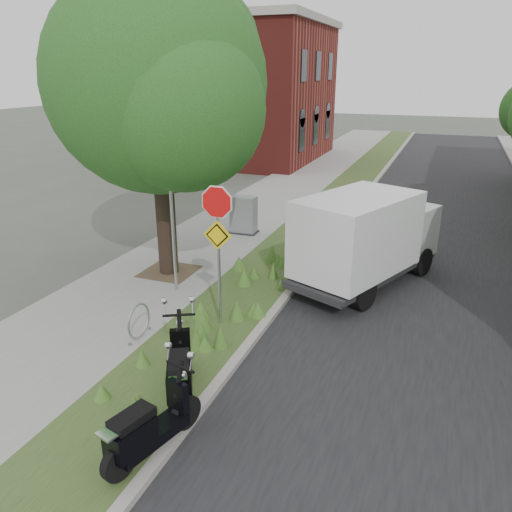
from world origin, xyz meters
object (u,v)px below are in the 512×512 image
(sign_assembly, at_px, (218,228))
(box_truck, at_px, (366,235))
(scooter_far, at_px, (143,434))
(utility_cabinet, at_px, (244,215))
(scooter_near, at_px, (180,378))

(sign_assembly, xyz_separation_m, box_truck, (2.52, 3.56, -0.94))
(sign_assembly, distance_m, box_truck, 4.46)
(scooter_far, relative_size, utility_cabinet, 1.44)
(sign_assembly, relative_size, scooter_far, 1.77)
(scooter_near, height_order, utility_cabinet, utility_cabinet)
(box_truck, bearing_deg, scooter_far, -102.97)
(box_truck, height_order, utility_cabinet, box_truck)
(sign_assembly, bearing_deg, scooter_near, -78.34)
(scooter_far, distance_m, utility_cabinet, 10.78)
(box_truck, distance_m, utility_cabinet, 5.35)
(sign_assembly, xyz_separation_m, utility_cabinet, (-2.04, 6.28, -1.60))
(sign_assembly, height_order, utility_cabinet, sign_assembly)
(scooter_near, height_order, box_truck, box_truck)
(scooter_near, bearing_deg, sign_assembly, 101.66)
(sign_assembly, relative_size, utility_cabinet, 2.55)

